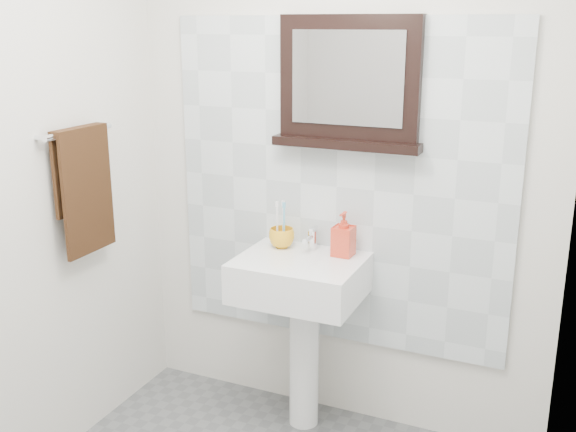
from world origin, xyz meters
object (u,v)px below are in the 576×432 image
object	(u,v)px
toothbrush_cup	(282,238)
framed_mirror	(349,86)
hand_towel	(84,181)
pedestal_sink	(301,296)
soap_dispenser	(344,234)

from	to	relation	value
toothbrush_cup	framed_mirror	xyz separation A→B (m)	(0.28, 0.08, 0.70)
hand_towel	framed_mirror	bearing A→B (deg)	29.98
toothbrush_cup	hand_towel	world-z (taller)	hand_towel
pedestal_sink	hand_towel	xyz separation A→B (m)	(-0.85, -0.39, 0.54)
pedestal_sink	soap_dispenser	bearing A→B (deg)	34.48
soap_dispenser	framed_mirror	distance (m)	0.65
framed_mirror	hand_towel	xyz separation A→B (m)	(-0.99, -0.57, -0.39)
pedestal_sink	framed_mirror	distance (m)	0.96
toothbrush_cup	hand_towel	xyz separation A→B (m)	(-0.71, -0.49, 0.31)
toothbrush_cup	hand_towel	bearing A→B (deg)	-145.58
framed_mirror	hand_towel	size ratio (longest dim) A/B	1.21
pedestal_sink	framed_mirror	xyz separation A→B (m)	(0.14, 0.19, 0.93)
pedestal_sink	toothbrush_cup	xyz separation A→B (m)	(-0.14, 0.10, 0.23)
toothbrush_cup	pedestal_sink	bearing A→B (deg)	-35.91
pedestal_sink	soap_dispenser	xyz separation A→B (m)	(0.16, 0.11, 0.28)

